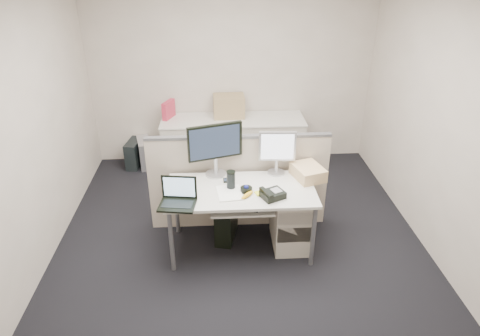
{
  "coord_description": "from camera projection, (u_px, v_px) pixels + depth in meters",
  "views": [
    {
      "loc": [
        -0.22,
        -3.72,
        2.93
      ],
      "look_at": [
        -0.0,
        0.15,
        0.89
      ],
      "focal_mm": 32.0,
      "sensor_mm": 36.0,
      "label": 1
    }
  ],
  "objects": [
    {
      "name": "desk_phone",
      "position": [
        273.0,
        195.0,
        4.16
      ],
      "size": [
        0.27,
        0.25,
        0.07
      ],
      "primitive_type": "cube",
      "rotation": [
        0.0,
        0.0,
        0.45
      ],
      "color": "black",
      "rests_on": "desk"
    },
    {
      "name": "wall_right",
      "position": [
        447.0,
        128.0,
        4.14
      ],
      "size": [
        0.02,
        4.5,
        2.7
      ],
      "primitive_type": "cube",
      "color": "beige",
      "rests_on": "ground"
    },
    {
      "name": "wall_left",
      "position": [
        24.0,
        137.0,
        3.93
      ],
      "size": [
        0.02,
        4.5,
        2.7
      ],
      "primitive_type": "cube",
      "color": "beige",
      "rests_on": "ground"
    },
    {
      "name": "trackball",
      "position": [
        246.0,
        190.0,
        4.27
      ],
      "size": [
        0.13,
        0.13,
        0.05
      ],
      "primitive_type": "cylinder",
      "rotation": [
        0.0,
        0.0,
        -0.12
      ],
      "color": "black",
      "rests_on": "desk"
    },
    {
      "name": "desk",
      "position": [
        241.0,
        195.0,
        4.35
      ],
      "size": [
        1.5,
        0.75,
        0.73
      ],
      "color": "silver",
      "rests_on": "floor"
    },
    {
      "name": "cellphone",
      "position": [
        226.0,
        180.0,
        4.47
      ],
      "size": [
        0.05,
        0.09,
        0.01
      ],
      "primitive_type": "cube",
      "rotation": [
        0.0,
        0.0,
        0.02
      ],
      "color": "black",
      "rests_on": "desk"
    },
    {
      "name": "laptop",
      "position": [
        176.0,
        194.0,
        3.98
      ],
      "size": [
        0.37,
        0.3,
        0.26
      ],
      "primitive_type": "cube",
      "rotation": [
        0.0,
        0.0,
        -0.14
      ],
      "color": "black",
      "rests_on": "desk"
    },
    {
      "name": "floor",
      "position": [
        241.0,
        247.0,
        4.66
      ],
      "size": [
        4.0,
        4.5,
        0.01
      ],
      "primitive_type": "cube",
      "color": "black",
      "rests_on": "ground"
    },
    {
      "name": "cardboard_box_right",
      "position": [
        232.0,
        109.0,
        6.08
      ],
      "size": [
        0.36,
        0.29,
        0.25
      ],
      "primitive_type": "cube",
      "rotation": [
        0.0,
        0.0,
        -0.05
      ],
      "color": "tan",
      "rests_on": "back_counter"
    },
    {
      "name": "sticky_pad",
      "position": [
        260.0,
        193.0,
        4.24
      ],
      "size": [
        0.11,
        0.11,
        0.01
      ],
      "primitive_type": "cube",
      "rotation": [
        0.0,
        0.0,
        0.29
      ],
      "color": "yellow",
      "rests_on": "desk"
    },
    {
      "name": "cardboard_box_left",
      "position": [
        229.0,
        107.0,
        6.06
      ],
      "size": [
        0.44,
        0.34,
        0.32
      ],
      "primitive_type": "cube",
      "rotation": [
        0.0,
        0.0,
        0.03
      ],
      "color": "tan",
      "rests_on": "back_counter"
    },
    {
      "name": "cubicle_partition",
      "position": [
        239.0,
        183.0,
        4.8
      ],
      "size": [
        2.0,
        0.06,
        1.1
      ],
      "primitive_type": "cube",
      "color": "#B4A592",
      "rests_on": "floor"
    },
    {
      "name": "banana",
      "position": [
        247.0,
        195.0,
        4.18
      ],
      "size": [
        0.15,
        0.16,
        0.04
      ],
      "primitive_type": "ellipsoid",
      "rotation": [
        0.0,
        0.0,
        0.84
      ],
      "color": "gold",
      "rests_on": "desk"
    },
    {
      "name": "manila_folders",
      "position": [
        308.0,
        172.0,
        4.5
      ],
      "size": [
        0.37,
        0.42,
        0.13
      ],
      "primitive_type": "cube",
      "rotation": [
        0.0,
        0.0,
        0.3
      ],
      "color": "tan",
      "rests_on": "desk"
    },
    {
      "name": "pc_tower_desk",
      "position": [
        226.0,
        221.0,
        4.73
      ],
      "size": [
        0.28,
        0.48,
        0.42
      ],
      "primitive_type": "cube",
      "rotation": [
        0.0,
        0.0,
        -0.22
      ],
      "color": "black",
      "rests_on": "floor"
    },
    {
      "name": "wall_front",
      "position": [
        269.0,
        316.0,
        2.04
      ],
      "size": [
        4.0,
        0.02,
        2.7
      ],
      "primitive_type": "cube",
      "color": "beige",
      "rests_on": "ground"
    },
    {
      "name": "paper_stack",
      "position": [
        229.0,
        193.0,
        4.24
      ],
      "size": [
        0.27,
        0.33,
        0.01
      ],
      "primitive_type": "cube",
      "rotation": [
        0.0,
        0.0,
        0.12
      ],
      "color": "white",
      "rests_on": "desk"
    },
    {
      "name": "pc_tower_spare_silver",
      "position": [
        145.0,
        153.0,
        6.3
      ],
      "size": [
        0.27,
        0.46,
        0.4
      ],
      "primitive_type": "cube",
      "rotation": [
        0.0,
        0.0,
        0.24
      ],
      "color": "#B7B7BC",
      "rests_on": "floor"
    },
    {
      "name": "drawer_pedestal",
      "position": [
        292.0,
        218.0,
        4.58
      ],
      "size": [
        0.4,
        0.55,
        0.65
      ],
      "primitive_type": "cube",
      "color": "beige",
      "rests_on": "floor"
    },
    {
      "name": "monitor_main",
      "position": [
        215.0,
        150.0,
        4.46
      ],
      "size": [
        0.62,
        0.39,
        0.58
      ],
      "primitive_type": "cube",
      "rotation": [
        0.0,
        0.0,
        0.3
      ],
      "color": "black",
      "rests_on": "desk"
    },
    {
      "name": "keyboard_tray",
      "position": [
        242.0,
        208.0,
        4.21
      ],
      "size": [
        0.62,
        0.32,
        0.02
      ],
      "primitive_type": "cube",
      "color": "silver",
      "rests_on": "desk"
    },
    {
      "name": "keyboard",
      "position": [
        237.0,
        204.0,
        4.24
      ],
      "size": [
        0.49,
        0.3,
        0.03
      ],
      "primitive_type": "cube",
      "rotation": [
        0.0,
        0.0,
        -0.31
      ],
      "color": "black",
      "rests_on": "keyboard_tray"
    },
    {
      "name": "monitor_small",
      "position": [
        277.0,
        153.0,
        4.51
      ],
      "size": [
        0.4,
        0.22,
        0.48
      ],
      "primitive_type": "cube",
      "rotation": [
        0.0,
        0.0,
        -0.06
      ],
      "color": "#B7B7BC",
      "rests_on": "desk"
    },
    {
      "name": "back_counter",
      "position": [
        233.0,
        144.0,
        6.2
      ],
      "size": [
        2.0,
        0.6,
        0.72
      ],
      "primitive_type": "cube",
      "color": "beige",
      "rests_on": "floor"
    },
    {
      "name": "red_binder",
      "position": [
        169.0,
        110.0,
        6.01
      ],
      "size": [
        0.17,
        0.29,
        0.27
      ],
      "primitive_type": "cube",
      "rotation": [
        0.0,
        0.0,
        -0.39
      ],
      "color": "#BD2B44",
      "rests_on": "back_counter"
    },
    {
      "name": "pc_tower_spare_dark",
      "position": [
        135.0,
        153.0,
        6.29
      ],
      "size": [
        0.23,
        0.44,
        0.39
      ],
      "primitive_type": "cube",
      "rotation": [
        0.0,
        0.0,
        -0.17
      ],
      "color": "black",
      "rests_on": "floor"
    },
    {
      "name": "travel_mug",
      "position": [
        231.0,
        181.0,
        4.29
      ],
      "size": [
        0.1,
        0.1,
        0.18
      ],
      "primitive_type": "cylinder",
      "rotation": [
        0.0,
        0.0,
        -0.2
      ],
      "color": "black",
      "rests_on": "desk"
    },
    {
      "name": "wall_back",
      "position": [
        232.0,
        70.0,
        6.02
      ],
      "size": [
        4.0,
        0.02,
        2.7
      ],
      "primitive_type": "cube",
      "color": "beige",
      "rests_on": "ground"
    }
  ]
}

